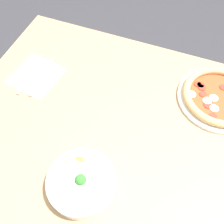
# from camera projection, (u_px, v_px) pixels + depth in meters

# --- Properties ---
(ground_plane) EXTENTS (8.00, 8.00, 0.00)m
(ground_plane) POSITION_uv_depth(u_px,v_px,m) (132.00, 195.00, 1.47)
(ground_plane) COLOR #333338
(dining_table) EXTENTS (1.31, 0.82, 0.78)m
(dining_table) POSITION_uv_depth(u_px,v_px,m) (145.00, 149.00, 0.91)
(dining_table) COLOR tan
(dining_table) RESTS_ON ground_plane
(pizza) EXTENTS (0.29, 0.29, 0.04)m
(pizza) POSITION_uv_depth(u_px,v_px,m) (219.00, 97.00, 0.88)
(pizza) COLOR white
(pizza) RESTS_ON dining_table
(bowl) EXTENTS (0.20, 0.20, 0.07)m
(bowl) POSITION_uv_depth(u_px,v_px,m) (81.00, 182.00, 0.71)
(bowl) COLOR white
(bowl) RESTS_ON dining_table
(napkin) EXTENTS (0.19, 0.19, 0.00)m
(napkin) POSITION_uv_depth(u_px,v_px,m) (36.00, 76.00, 0.95)
(napkin) COLOR white
(napkin) RESTS_ON dining_table
(fork) EXTENTS (0.02, 0.19, 0.00)m
(fork) POSITION_uv_depth(u_px,v_px,m) (42.00, 76.00, 0.94)
(fork) COLOR silver
(fork) RESTS_ON napkin
(knife) EXTENTS (0.02, 0.21, 0.01)m
(knife) POSITION_uv_depth(u_px,v_px,m) (32.00, 72.00, 0.96)
(knife) COLOR silver
(knife) RESTS_ON napkin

